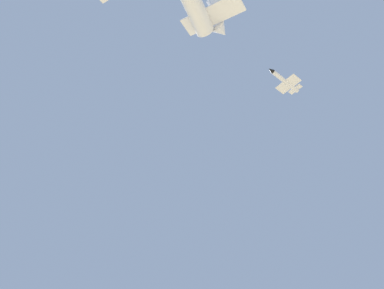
% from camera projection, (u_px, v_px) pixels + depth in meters
% --- Properties ---
extents(chase_jet_left_wing, '(14.95, 9.39, 4.00)m').
position_uv_depth(chase_jet_left_wing, '(285.00, 81.00, 121.00)').
color(chase_jet_left_wing, silver).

